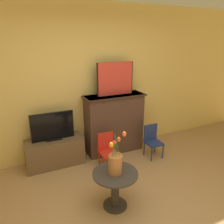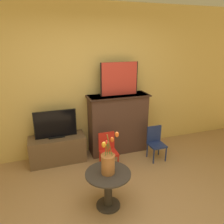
# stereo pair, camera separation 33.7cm
# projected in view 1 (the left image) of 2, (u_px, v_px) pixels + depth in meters

# --- Properties ---
(wall_back) EXTENTS (8.00, 0.06, 2.70)m
(wall_back) POSITION_uv_depth(u_px,v_px,m) (83.00, 83.00, 3.90)
(wall_back) COLOR #E0BC66
(wall_back) RESTS_ON ground
(fireplace_mantel) EXTENTS (1.14, 0.42, 1.12)m
(fireplace_mantel) POSITION_uv_depth(u_px,v_px,m) (114.00, 123.00, 4.16)
(fireplace_mantel) COLOR #4C3328
(fireplace_mantel) RESTS_ON ground
(painting) EXTENTS (0.70, 0.03, 0.59)m
(painting) POSITION_uv_depth(u_px,v_px,m) (115.00, 79.00, 3.90)
(painting) COLOR black
(painting) RESTS_ON fireplace_mantel
(tv_stand) EXTENTS (0.96, 0.41, 0.47)m
(tv_stand) POSITION_uv_depth(u_px,v_px,m) (55.00, 152.00, 3.78)
(tv_stand) COLOR brown
(tv_stand) RESTS_ON ground
(tv_monitor) EXTENTS (0.71, 0.12, 0.48)m
(tv_monitor) POSITION_uv_depth(u_px,v_px,m) (53.00, 127.00, 3.63)
(tv_monitor) COLOR black
(tv_monitor) RESTS_ON tv_stand
(chair_red) EXTENTS (0.28, 0.28, 0.60)m
(chair_red) POSITION_uv_depth(u_px,v_px,m) (107.00, 149.00, 3.68)
(chair_red) COLOR red
(chair_red) RESTS_ON ground
(chair_blue) EXTENTS (0.28, 0.28, 0.60)m
(chair_blue) POSITION_uv_depth(u_px,v_px,m) (152.00, 139.00, 4.03)
(chair_blue) COLOR navy
(chair_blue) RESTS_ON ground
(side_table) EXTENTS (0.58, 0.58, 0.50)m
(side_table) POSITION_uv_depth(u_px,v_px,m) (115.00, 185.00, 2.78)
(side_table) COLOR #332D28
(side_table) RESTS_ON ground
(vase_tulips) EXTENTS (0.22, 0.18, 0.55)m
(vase_tulips) POSITION_uv_depth(u_px,v_px,m) (115.00, 162.00, 2.68)
(vase_tulips) COLOR #AD6B38
(vase_tulips) RESTS_ON side_table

